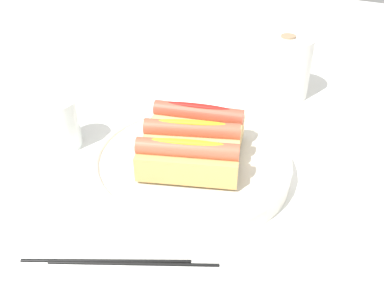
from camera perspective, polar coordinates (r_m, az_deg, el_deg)
ground_plane at (r=0.72m, az=-0.43°, el=-2.81°), size 2.40×2.40×0.00m
serving_bowl at (r=0.69m, az=0.00°, el=-2.55°), size 0.32×0.32×0.04m
hotdog_front at (r=0.62m, az=-0.63°, el=-2.22°), size 0.16×0.10×0.06m
hotdog_back at (r=0.66m, az=0.00°, el=0.57°), size 0.16×0.10×0.06m
hotdog_side at (r=0.71m, az=0.55°, el=2.99°), size 0.16×0.08×0.06m
water_glass at (r=0.78m, az=-17.50°, el=2.30°), size 0.07×0.07×0.09m
paper_towel_roll at (r=0.93m, az=12.46°, el=10.22°), size 0.11×0.11×0.13m
napkin_box at (r=0.72m, az=23.48°, el=1.67°), size 0.11×0.04×0.15m
chopstick_near at (r=0.56m, az=-7.98°, el=-15.69°), size 0.20×0.10×0.01m
chopstick_far at (r=0.57m, az=-11.28°, el=-15.32°), size 0.20×0.10×0.01m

